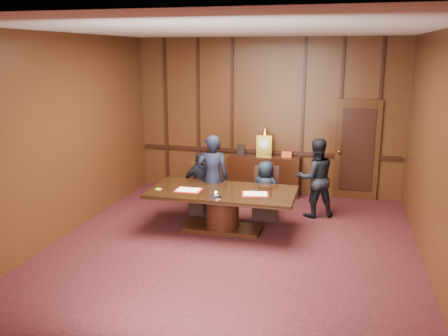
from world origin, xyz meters
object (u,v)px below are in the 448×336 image
Objects in this scene: conference_table at (222,204)px; signatory_right at (265,190)px; witness_left at (213,178)px; witness_right at (315,178)px; signatory_left at (201,184)px; sideboard at (264,174)px.

signatory_right is (0.65, 0.80, 0.07)m from conference_table.
conference_table is 2.27× the size of signatory_right.
witness_left is (-0.33, 0.52, 0.33)m from conference_table.
witness_right reaches higher than conference_table.
signatory_right is (1.30, 0.00, -0.04)m from signatory_left.
conference_table is 2.00m from witness_right.
sideboard is at bearing -122.59° from witness_left.
witness_right reaches higher than signatory_left.
signatory_right is at bearing 160.01° from signatory_left.
witness_left is at bearing 122.14° from conference_table.
signatory_left is at bearing 18.20° from signatory_right.
sideboard is 1.38× the size of signatory_right.
conference_table is at bearing 69.10° from signatory_right.
signatory_right is at bearing 50.91° from conference_table.
witness_right is at bearing 37.65° from conference_table.
sideboard is 2.44m from conference_table.
witness_right is (2.22, 0.41, 0.16)m from signatory_left.
signatory_left is 1.30m from signatory_right.
signatory_left is 0.48m from witness_left.
sideboard is at bearing -142.08° from signatory_left.
witness_left is (-0.98, -0.28, 0.26)m from signatory_right.
sideboard is 0.96× the size of witness_left.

